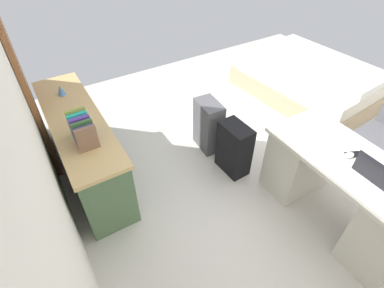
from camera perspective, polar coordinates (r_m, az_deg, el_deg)
ground_plane at (r=3.66m, az=14.86°, el=-2.64°), size 5.53×5.53×0.00m
wall_back at (r=2.07m, az=-28.92°, el=0.55°), size 4.00×0.10×2.57m
door_wooden at (r=3.46m, az=-29.69°, el=11.21°), size 0.88×0.05×2.04m
desk at (r=3.02m, az=26.35°, el=-7.80°), size 1.45×0.68×0.73m
credenza at (r=3.32m, az=-19.88°, el=-0.44°), size 1.80×0.48×0.76m
bed at (r=4.85m, az=21.46°, el=11.20°), size 2.01×1.56×0.58m
suitcase_black at (r=3.25m, az=7.97°, el=-0.89°), size 0.37×0.23×0.59m
suitcase_spare_grey at (r=3.51m, az=3.12°, el=3.52°), size 0.37×0.24×0.62m
laptop at (r=2.69m, az=31.51°, el=-4.90°), size 0.31×0.22×0.21m
computer_mouse at (r=2.82m, az=27.65°, el=-1.90°), size 0.06×0.10×0.03m
cell_phone_by_mouse at (r=2.86m, az=28.29°, el=-1.73°), size 0.11×0.15×0.01m
book_row at (r=2.72m, az=-20.01°, el=2.45°), size 0.31×0.17×0.24m
figurine_small at (r=3.47m, az=-23.62°, el=9.32°), size 0.08×0.08×0.11m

